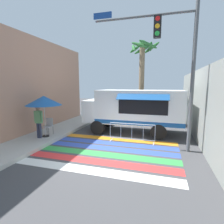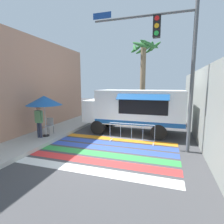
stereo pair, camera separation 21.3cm
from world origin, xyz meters
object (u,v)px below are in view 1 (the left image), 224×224
at_px(vendor_person, 39,120).
at_px(food_truck, 132,107).
at_px(folding_chair, 49,125).
at_px(barricade_front, 132,133).
at_px(patio_umbrella, 44,101).
at_px(traffic_signal_pole, 172,53).
at_px(palm_tree, 142,68).

bearing_deg(vendor_person, food_truck, 30.73).
distance_m(folding_chair, barricade_front, 4.84).
distance_m(food_truck, folding_chair, 5.15).
xyz_separation_m(patio_umbrella, folding_chair, (-0.14, 0.48, -1.43)).
xyz_separation_m(food_truck, traffic_signal_pole, (2.14, -2.52, 2.78)).
bearing_deg(palm_tree, traffic_signal_pole, -70.59).
bearing_deg(vendor_person, patio_umbrella, 59.49).
height_order(patio_umbrella, vendor_person, patio_umbrella).
relative_size(traffic_signal_pole, patio_umbrella, 2.85).
distance_m(barricade_front, palm_tree, 6.26).
height_order(food_truck, folding_chair, food_truck).
relative_size(food_truck, vendor_person, 3.45).
xyz_separation_m(vendor_person, palm_tree, (4.70, 6.17, 3.11)).
xyz_separation_m(food_truck, patio_umbrella, (-4.35, -2.85, 0.56)).
relative_size(food_truck, folding_chair, 6.46).
bearing_deg(barricade_front, vendor_person, -166.29).
xyz_separation_m(traffic_signal_pole, folding_chair, (-6.63, 0.15, -3.65)).
relative_size(food_truck, patio_umbrella, 2.66).
relative_size(traffic_signal_pole, barricade_front, 2.69).
relative_size(patio_umbrella, folding_chair, 2.42).
bearing_deg(palm_tree, patio_umbrella, -127.80).
relative_size(barricade_front, palm_tree, 0.38).
xyz_separation_m(folding_chair, palm_tree, (4.68, 5.38, 3.55)).
relative_size(folding_chair, vendor_person, 0.53).
xyz_separation_m(traffic_signal_pole, patio_umbrella, (-6.49, -0.33, -2.22)).
height_order(food_truck, barricade_front, food_truck).
height_order(folding_chair, barricade_front, folding_chair).
bearing_deg(folding_chair, palm_tree, 58.10).
height_order(vendor_person, palm_tree, palm_tree).
height_order(food_truck, vendor_person, food_truck).
xyz_separation_m(food_truck, vendor_person, (-4.50, -3.17, -0.44)).
bearing_deg(barricade_front, food_truck, 99.57).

